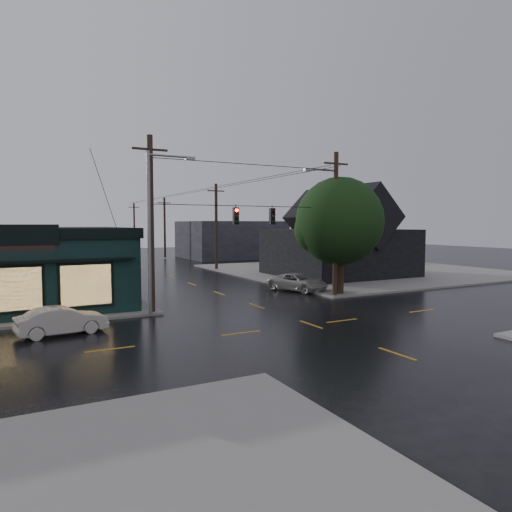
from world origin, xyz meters
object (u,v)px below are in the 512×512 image
sedan_cream (62,321)px  suv_silver (298,282)px  utility_pole_nw (153,314)px  utility_pole_ne (335,297)px  corner_tree (340,221)px

sedan_cream → suv_silver: suv_silver is taller
utility_pole_nw → utility_pole_ne: (13.00, 0.00, 0.00)m
sedan_cream → utility_pole_nw: bearing=-68.5°
corner_tree → suv_silver: bearing=114.3°
corner_tree → utility_pole_nw: corner_tree is taller
sedan_cream → utility_pole_ne: bearing=-89.1°
utility_pole_nw → suv_silver: (12.37, 3.82, 0.67)m
suv_silver → utility_pole_nw: bearing=175.9°
corner_tree → utility_pole_ne: bearing=-144.4°
utility_pole_ne → sedan_cream: 18.27m
utility_pole_nw → utility_pole_ne: size_ratio=1.00×
utility_pole_nw → sedan_cream: (-5.03, -2.85, 0.66)m
utility_pole_nw → corner_tree: bearing=2.5°
utility_pole_ne → suv_silver: (-0.63, 3.82, 0.67)m
utility_pole_nw → suv_silver: 12.97m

